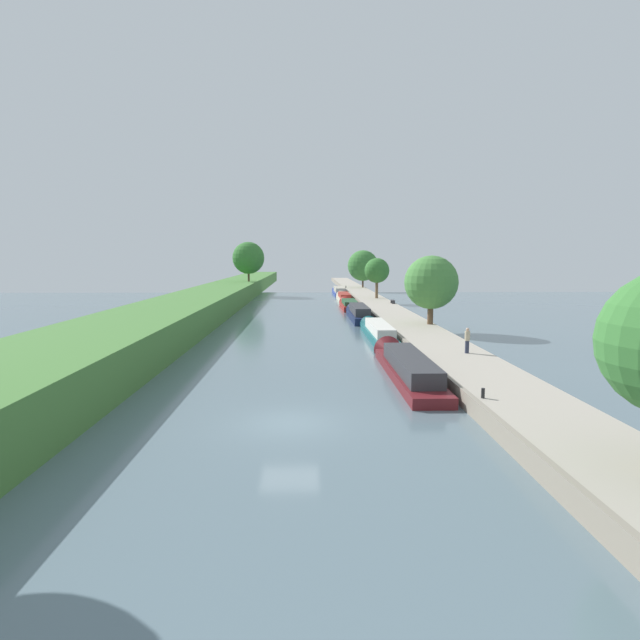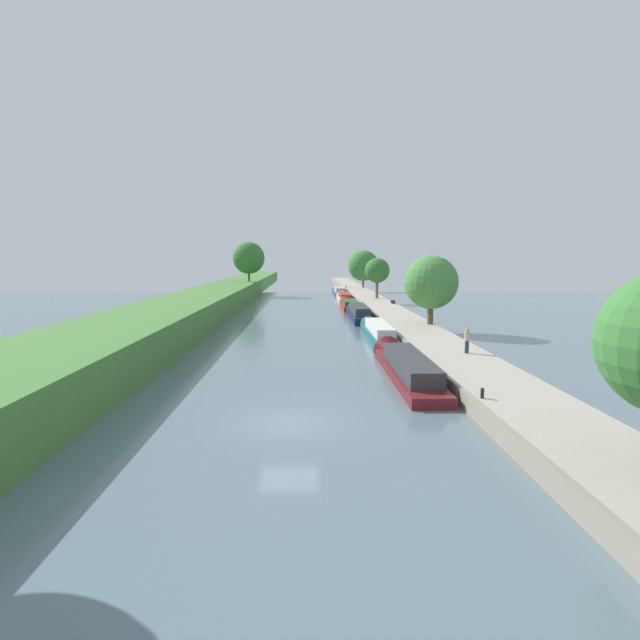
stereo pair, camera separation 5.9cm
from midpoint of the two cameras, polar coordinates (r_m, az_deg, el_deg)
ground_plane at (r=22.05m, az=-3.44°, el=-11.48°), size 160.00×160.00×0.00m
right_towpath at (r=23.95m, az=22.83°, el=-9.51°), size 4.46×260.00×0.81m
stone_quay at (r=23.10m, az=17.42°, el=-9.82°), size 0.25×260.00×0.86m
narrowboat_maroon at (r=30.84m, az=9.61°, el=-5.06°), size 2.12×13.94×2.18m
narrowboat_teal at (r=44.57m, az=6.51°, el=-1.25°), size 1.82×12.93×1.97m
narrowboat_navy at (r=57.76m, az=4.37°, el=0.78°), size 1.96×12.46×2.20m
narrowboat_red at (r=69.91m, az=3.29°, el=1.74°), size 2.13×10.54×2.03m
narrowboat_cream at (r=81.99m, az=2.73°, el=2.56°), size 1.90×12.28×1.90m
narrowboat_blue at (r=95.84m, az=2.19°, el=3.25°), size 2.11×13.35×2.16m
tree_rightbank_midnear at (r=47.88m, az=12.41°, el=4.13°), size 4.93×4.93×6.35m
tree_rightbank_midfar at (r=77.00m, az=6.46°, el=5.53°), size 3.75×3.75×6.04m
tree_rightbank_far at (r=103.95m, az=4.91°, el=6.11°), size 6.23×6.23×7.55m
tree_leftbank_downstream at (r=92.51m, az=-8.00°, el=6.92°), size 5.72×5.72×7.09m
person_walking at (r=34.23m, az=16.24°, el=-2.16°), size 0.34×0.34×1.66m
mooring_bollard_near at (r=23.78m, az=17.84°, el=-7.84°), size 0.16×0.16×0.45m
mooring_bollard_far at (r=101.82m, az=2.98°, el=3.73°), size 0.16×0.16×0.45m
park_bench at (r=68.66m, az=8.22°, el=2.14°), size 0.44×1.50×0.47m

